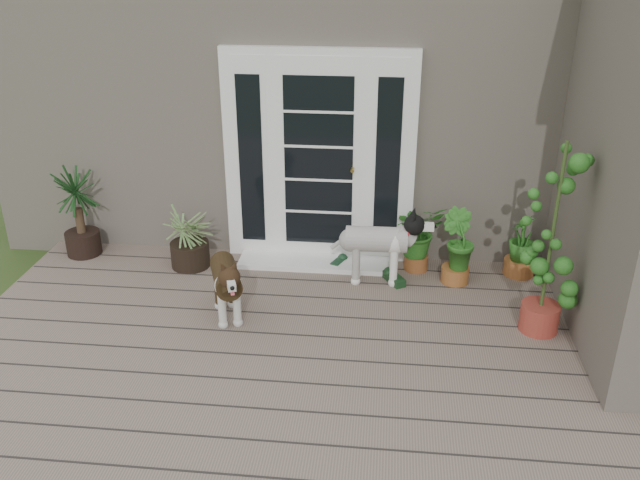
# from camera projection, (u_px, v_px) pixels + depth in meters

# --- Properties ---
(deck) EXTENTS (6.20, 4.60, 0.12)m
(deck) POSITION_uv_depth(u_px,v_px,m) (314.00, 390.00, 5.12)
(deck) COLOR #6B5B4C
(deck) RESTS_ON ground
(house_main) EXTENTS (7.40, 4.00, 3.10)m
(house_main) POSITION_uv_depth(u_px,v_px,m) (353.00, 81.00, 8.33)
(house_main) COLOR #665E54
(house_main) RESTS_ON ground
(door_unit) EXTENTS (1.90, 0.14, 2.15)m
(door_unit) POSITION_uv_depth(u_px,v_px,m) (319.00, 159.00, 6.64)
(door_unit) COLOR white
(door_unit) RESTS_ON deck
(door_step) EXTENTS (1.60, 0.40, 0.05)m
(door_step) POSITION_uv_depth(u_px,v_px,m) (317.00, 262.00, 6.90)
(door_step) COLOR white
(door_step) RESTS_ON deck
(brindle_dog) EXTENTS (0.54, 0.78, 0.60)m
(brindle_dog) POSITION_uv_depth(u_px,v_px,m) (227.00, 287.00, 5.85)
(brindle_dog) COLOR #3B2A15
(brindle_dog) RESTS_ON deck
(white_dog) EXTENTS (0.80, 0.36, 0.66)m
(white_dog) POSITION_uv_depth(u_px,v_px,m) (376.00, 251.00, 6.45)
(white_dog) COLOR silver
(white_dog) RESTS_ON deck
(spider_plant) EXTENTS (0.76, 0.76, 0.70)m
(spider_plant) POSITION_uv_depth(u_px,v_px,m) (189.00, 235.00, 6.74)
(spider_plant) COLOR #9BBA72
(spider_plant) RESTS_ON deck
(yucca) EXTENTS (0.87, 0.87, 0.98)m
(yucca) POSITION_uv_depth(u_px,v_px,m) (78.00, 211.00, 6.94)
(yucca) COLOR black
(yucca) RESTS_ON deck
(herb_a) EXTENTS (0.66, 0.66, 0.64)m
(herb_a) POSITION_uv_depth(u_px,v_px,m) (417.00, 241.00, 6.69)
(herb_a) COLOR #1C5217
(herb_a) RESTS_ON deck
(herb_b) EXTENTS (0.50, 0.50, 0.54)m
(herb_b) POSITION_uv_depth(u_px,v_px,m) (456.00, 257.00, 6.46)
(herb_b) COLOR #19581B
(herb_b) RESTS_ON deck
(herb_c) EXTENTS (0.39, 0.39, 0.49)m
(herb_c) POSITION_uv_depth(u_px,v_px,m) (521.00, 252.00, 6.62)
(herb_c) COLOR #1B611D
(herb_c) RESTS_ON deck
(sapling) EXTENTS (0.63, 0.63, 1.74)m
(sapling) POSITION_uv_depth(u_px,v_px,m) (552.00, 238.00, 5.42)
(sapling) COLOR #285919
(sapling) RESTS_ON deck
(clog_left) EXTENTS (0.29, 0.35, 0.10)m
(clog_left) POSITION_uv_depth(u_px,v_px,m) (394.00, 278.00, 6.54)
(clog_left) COLOR #143318
(clog_left) RESTS_ON deck
(clog_right) EXTENTS (0.22, 0.29, 0.08)m
(clog_right) POSITION_uv_depth(u_px,v_px,m) (339.00, 262.00, 6.88)
(clog_right) COLOR #163720
(clog_right) RESTS_ON deck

